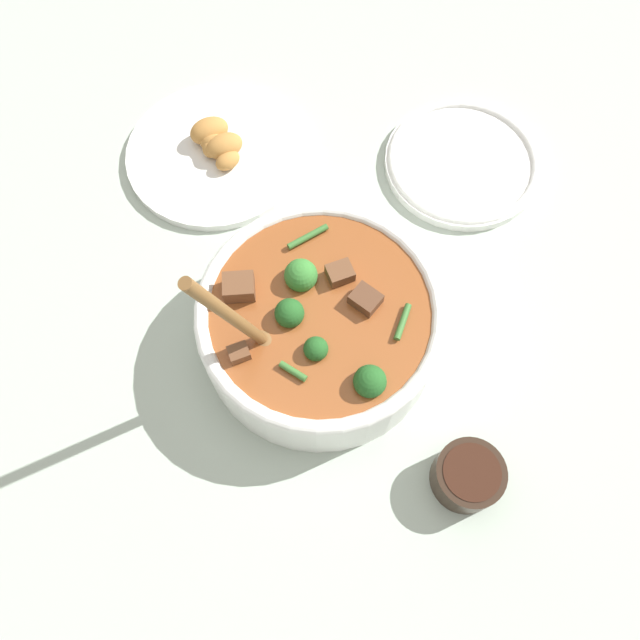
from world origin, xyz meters
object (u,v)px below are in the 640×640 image
(condiment_bowl, at_px, (466,477))
(empty_plate, at_px, (463,162))
(food_plate, at_px, (216,151))
(stew_bowl, at_px, (320,322))

(condiment_bowl, distance_m, empty_plate, 0.41)
(condiment_bowl, xyz_separation_m, food_plate, (0.51, -0.08, -0.01))
(empty_plate, bearing_deg, condiment_bowl, 131.41)
(stew_bowl, height_order, food_plate, stew_bowl)
(condiment_bowl, distance_m, food_plate, 0.52)
(stew_bowl, distance_m, empty_plate, 0.31)
(condiment_bowl, bearing_deg, stew_bowl, -0.60)
(stew_bowl, xyz_separation_m, empty_plate, (0.05, -0.31, -0.04))
(condiment_bowl, xyz_separation_m, empty_plate, (0.27, -0.31, -0.02))
(stew_bowl, xyz_separation_m, food_plate, (0.29, -0.08, -0.04))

